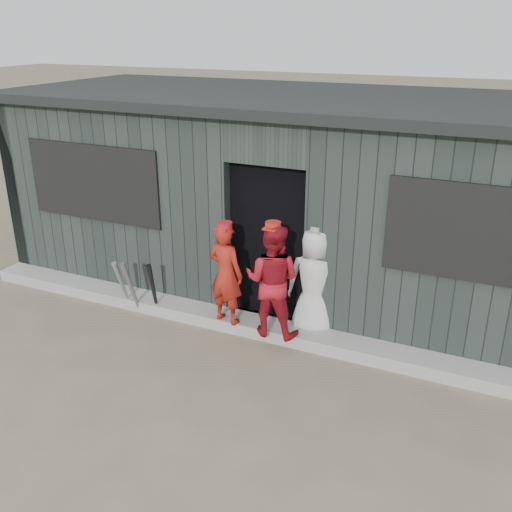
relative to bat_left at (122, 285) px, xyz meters
The scene contains 9 objects.
ground 2.43m from the bat_left, 41.97° to the right, with size 80.00×80.00×0.00m, color brown.
curb 1.82m from the bat_left, ahead, with size 8.00×0.36×0.15m, color gray.
bat_left is the anchor object (origin of this frame).
bat_mid 0.18m from the bat_left, 14.24° to the right, with size 0.07×0.07×0.78m, color slate.
bat_right 0.43m from the bat_left, ahead, with size 0.07×0.07×0.72m, color black.
player_red_left 1.51m from the bat_left, ahead, with size 0.45×0.29×1.22m, color maroon.
player_red_right 2.11m from the bat_left, ahead, with size 0.64×0.50×1.32m, color maroon.
player_grey_back 2.47m from the bat_left, 10.78° to the left, with size 0.66×0.43×1.35m, color silver.
dugout 2.76m from the bat_left, 46.69° to the left, with size 8.30×3.30×2.62m.
Camera 1 is at (2.50, -3.68, 3.45)m, focal length 40.00 mm.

